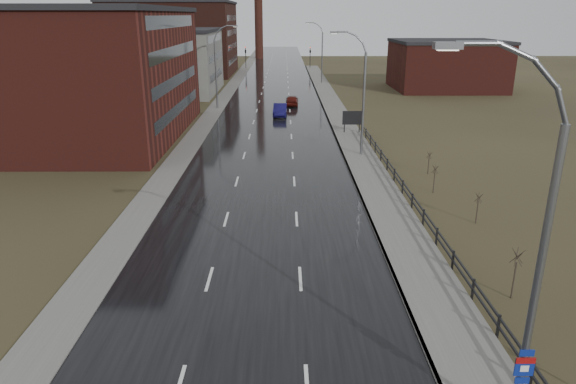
{
  "coord_description": "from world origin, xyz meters",
  "views": [
    {
      "loc": [
        1.5,
        -11.05,
        12.68
      ],
      "look_at": [
        1.72,
        16.89,
        3.0
      ],
      "focal_mm": 32.0,
      "sensor_mm": 36.0,
      "label": 1
    }
  ],
  "objects_px": {
    "streetlight_main": "(530,261)",
    "billboard": "(352,118)",
    "car_near": "(280,110)",
    "car_far": "(292,101)"
  },
  "relations": [
    {
      "from": "billboard",
      "to": "car_far",
      "type": "bearing_deg",
      "value": 109.0
    },
    {
      "from": "billboard",
      "to": "car_far",
      "type": "distance_m",
      "value": 19.81
    },
    {
      "from": "streetlight_main",
      "to": "car_near",
      "type": "distance_m",
      "value": 54.78
    },
    {
      "from": "car_near",
      "to": "car_far",
      "type": "xyz_separation_m",
      "value": [
        1.67,
        8.24,
        -0.05
      ]
    },
    {
      "from": "streetlight_main",
      "to": "billboard",
      "type": "height_order",
      "value": "streetlight_main"
    },
    {
      "from": "billboard",
      "to": "car_near",
      "type": "xyz_separation_m",
      "value": [
        -8.12,
        10.47,
        -0.93
      ]
    },
    {
      "from": "streetlight_main",
      "to": "billboard",
      "type": "bearing_deg",
      "value": 89.17
    },
    {
      "from": "billboard",
      "to": "car_near",
      "type": "distance_m",
      "value": 13.28
    },
    {
      "from": "streetlight_main",
      "to": "car_far",
      "type": "height_order",
      "value": "streetlight_main"
    },
    {
      "from": "streetlight_main",
      "to": "car_far",
      "type": "relative_size",
      "value": 2.72
    }
  ]
}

